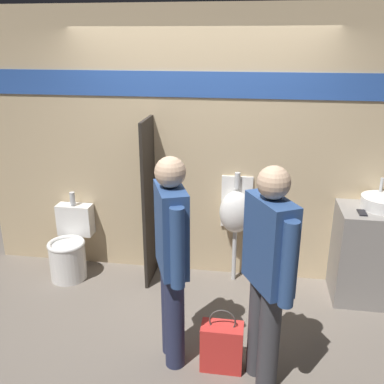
{
  "coord_description": "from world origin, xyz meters",
  "views": [
    {
      "loc": [
        0.57,
        -3.52,
        2.4
      ],
      "look_at": [
        0.0,
        0.17,
        1.05
      ],
      "focal_mm": 40.0,
      "sensor_mm": 36.0,
      "label": 1
    }
  ],
  "objects_px": {
    "person_in_vest": "(172,255)",
    "shopping_bag": "(222,346)",
    "cell_phone": "(362,213)",
    "toilet": "(70,249)",
    "sink_basin": "(383,203)",
    "person_with_lanyard": "(268,271)",
    "urinal_near_counter": "(236,212)"
  },
  "relations": [
    {
      "from": "person_in_vest",
      "to": "shopping_bag",
      "type": "distance_m",
      "value": 0.82
    },
    {
      "from": "cell_phone",
      "to": "toilet",
      "type": "distance_m",
      "value": 2.93
    },
    {
      "from": "sink_basin",
      "to": "toilet",
      "type": "relative_size",
      "value": 0.46
    },
    {
      "from": "person_with_lanyard",
      "to": "sink_basin",
      "type": "bearing_deg",
      "value": -67.78
    },
    {
      "from": "sink_basin",
      "to": "cell_phone",
      "type": "xyz_separation_m",
      "value": [
        -0.21,
        -0.16,
        -0.05
      ]
    },
    {
      "from": "person_with_lanyard",
      "to": "urinal_near_counter",
      "type": "bearing_deg",
      "value": -16.7
    },
    {
      "from": "cell_phone",
      "to": "person_with_lanyard",
      "type": "height_order",
      "value": "person_with_lanyard"
    },
    {
      "from": "urinal_near_counter",
      "to": "person_in_vest",
      "type": "relative_size",
      "value": 0.7
    },
    {
      "from": "urinal_near_counter",
      "to": "person_in_vest",
      "type": "bearing_deg",
      "value": -107.68
    },
    {
      "from": "toilet",
      "to": "person_in_vest",
      "type": "xyz_separation_m",
      "value": [
        1.32,
        -1.08,
        0.61
      ]
    },
    {
      "from": "cell_phone",
      "to": "person_in_vest",
      "type": "height_order",
      "value": "person_in_vest"
    },
    {
      "from": "cell_phone",
      "to": "urinal_near_counter",
      "type": "relative_size",
      "value": 0.12
    },
    {
      "from": "urinal_near_counter",
      "to": "shopping_bag",
      "type": "height_order",
      "value": "urinal_near_counter"
    },
    {
      "from": "cell_phone",
      "to": "person_in_vest",
      "type": "relative_size",
      "value": 0.08
    },
    {
      "from": "sink_basin",
      "to": "shopping_bag",
      "type": "xyz_separation_m",
      "value": [
        -1.36,
        -1.22,
        -0.78
      ]
    },
    {
      "from": "cell_phone",
      "to": "person_with_lanyard",
      "type": "distance_m",
      "value": 1.42
    },
    {
      "from": "urinal_near_counter",
      "to": "shopping_bag",
      "type": "xyz_separation_m",
      "value": [
        -0.01,
        -1.31,
        -0.56
      ]
    },
    {
      "from": "cell_phone",
      "to": "urinal_near_counter",
      "type": "distance_m",
      "value": 1.17
    },
    {
      "from": "urinal_near_counter",
      "to": "shopping_bag",
      "type": "relative_size",
      "value": 2.22
    },
    {
      "from": "person_in_vest",
      "to": "person_with_lanyard",
      "type": "bearing_deg",
      "value": -121.36
    },
    {
      "from": "person_with_lanyard",
      "to": "toilet",
      "type": "bearing_deg",
      "value": 30.65
    },
    {
      "from": "cell_phone",
      "to": "urinal_near_counter",
      "type": "bearing_deg",
      "value": 167.88
    },
    {
      "from": "toilet",
      "to": "person_with_lanyard",
      "type": "xyz_separation_m",
      "value": [
        2.01,
        -1.2,
        0.61
      ]
    },
    {
      "from": "toilet",
      "to": "urinal_near_counter",
      "type": "bearing_deg",
      "value": 5.88
    },
    {
      "from": "person_in_vest",
      "to": "sink_basin",
      "type": "bearing_deg",
      "value": -77.39
    },
    {
      "from": "person_in_vest",
      "to": "shopping_bag",
      "type": "height_order",
      "value": "person_in_vest"
    },
    {
      "from": "urinal_near_counter",
      "to": "sink_basin",
      "type": "bearing_deg",
      "value": -3.74
    },
    {
      "from": "toilet",
      "to": "cell_phone",
      "type": "bearing_deg",
      "value": -1.34
    },
    {
      "from": "sink_basin",
      "to": "person_with_lanyard",
      "type": "distance_m",
      "value": 1.67
    },
    {
      "from": "urinal_near_counter",
      "to": "toilet",
      "type": "xyz_separation_m",
      "value": [
        -1.72,
        -0.18,
        -0.46
      ]
    },
    {
      "from": "urinal_near_counter",
      "to": "person_with_lanyard",
      "type": "xyz_separation_m",
      "value": [
        0.29,
        -1.38,
        0.15
      ]
    },
    {
      "from": "cell_phone",
      "to": "person_in_vest",
      "type": "bearing_deg",
      "value": -146.58
    }
  ]
}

